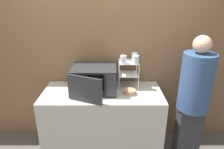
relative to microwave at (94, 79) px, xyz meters
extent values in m
cube|color=brown|center=(0.11, 0.34, 0.24)|extent=(8.00, 0.06, 2.60)
cube|color=#B7B2A8|center=(0.11, -0.03, -0.61)|extent=(1.52, 0.67, 0.90)
cube|color=#262628|center=(0.00, 0.02, 0.00)|extent=(0.55, 0.43, 0.32)
cube|color=#B7B2A8|center=(-0.06, -0.19, 0.00)|extent=(0.40, 0.01, 0.28)
cube|color=#333338|center=(0.22, -0.20, 0.00)|extent=(0.11, 0.01, 0.28)
cube|color=#262628|center=(-0.08, -0.30, 0.00)|extent=(0.41, 0.20, 0.31)
cylinder|color=white|center=(0.32, 0.03, 0.01)|extent=(0.01, 0.01, 0.35)
cylinder|color=white|center=(0.57, 0.03, 0.01)|extent=(0.01, 0.01, 0.35)
cylinder|color=white|center=(0.32, 0.27, 0.01)|extent=(0.01, 0.01, 0.35)
cylinder|color=white|center=(0.57, 0.27, 0.01)|extent=(0.01, 0.01, 0.35)
cube|color=white|center=(0.44, 0.15, 0.01)|extent=(0.25, 0.24, 0.01)
cube|color=white|center=(0.44, 0.15, 0.18)|extent=(0.25, 0.24, 0.01)
cylinder|color=silver|center=(0.37, 0.08, 0.24)|extent=(0.08, 0.08, 0.10)
cylinder|color=silver|center=(0.52, 0.22, 0.24)|extent=(0.08, 0.08, 0.10)
cylinder|color=silver|center=(0.53, 0.07, 0.24)|extent=(0.08, 0.08, 0.10)
cylinder|color=#AD7F56|center=(0.45, -0.09, -0.16)|extent=(0.08, 0.08, 0.01)
cylinder|color=#AD7F56|center=(0.45, -0.09, -0.13)|extent=(0.15, 0.15, 0.06)
cube|color=#2D2D33|center=(1.20, -0.20, -0.68)|extent=(0.29, 0.18, 0.76)
cylinder|color=navy|center=(1.20, -0.20, 0.05)|extent=(0.36, 0.36, 0.69)
sphere|color=tan|center=(1.20, -0.20, 0.49)|extent=(0.20, 0.20, 0.20)
camera|label=1|loc=(0.23, -2.32, 0.98)|focal=32.00mm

